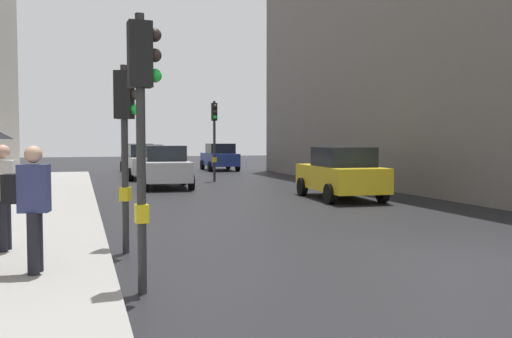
# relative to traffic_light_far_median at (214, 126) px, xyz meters

# --- Properties ---
(ground_plane) EXTENTS (120.00, 120.00, 0.00)m
(ground_plane) POSITION_rel_traffic_light_far_median_xyz_m (-0.18, -18.38, -2.66)
(ground_plane) COLOR black
(sidewalk_kerb) EXTENTS (3.26, 40.00, 0.16)m
(sidewalk_kerb) POSITION_rel_traffic_light_far_median_xyz_m (-7.34, -12.38, -2.58)
(sidewalk_kerb) COLOR gray
(sidewalk_kerb) RESTS_ON ground
(building_facade_right) EXTENTS (12.00, 25.86, 12.60)m
(building_facade_right) POSITION_rel_traffic_light_far_median_xyz_m (11.36, -4.90, 3.63)
(building_facade_right) COLOR slate
(building_facade_right) RESTS_ON ground
(traffic_light_far_median) EXTENTS (0.24, 0.43, 3.87)m
(traffic_light_far_median) POSITION_rel_traffic_light_far_median_xyz_m (0.00, 0.00, 0.00)
(traffic_light_far_median) COLOR #2D2D2D
(traffic_light_far_median) RESTS_ON ground
(traffic_light_near_right) EXTENTS (0.45, 0.34, 3.32)m
(traffic_light_near_right) POSITION_rel_traffic_light_far_median_xyz_m (-5.39, -15.97, -0.38)
(traffic_light_near_right) COLOR #2D2D2D
(traffic_light_near_right) RESTS_ON ground
(traffic_light_near_left) EXTENTS (0.44, 0.26, 3.62)m
(traffic_light_near_left) POSITION_rel_traffic_light_far_median_xyz_m (-5.39, -18.67, -0.17)
(traffic_light_near_left) COLOR #2D2D2D
(traffic_light_near_left) RESTS_ON ground
(car_blue_van) EXTENTS (2.12, 4.25, 1.76)m
(car_blue_van) POSITION_rel_traffic_light_far_median_xyz_m (2.60, 9.48, -1.79)
(car_blue_van) COLOR navy
(car_blue_van) RESTS_ON ground
(car_white_compact) EXTENTS (2.12, 4.25, 1.76)m
(car_white_compact) POSITION_rel_traffic_light_far_median_xyz_m (-2.98, 2.99, -1.79)
(car_white_compact) COLOR silver
(car_white_compact) RESTS_ON ground
(car_yellow_taxi) EXTENTS (2.24, 4.31, 1.76)m
(car_yellow_taxi) POSITION_rel_traffic_light_far_median_xyz_m (2.25, -9.00, -1.79)
(car_yellow_taxi) COLOR yellow
(car_yellow_taxi) RESTS_ON ground
(car_silver_hatchback) EXTENTS (2.24, 4.31, 1.76)m
(car_silver_hatchback) POSITION_rel_traffic_light_far_median_xyz_m (-2.73, -2.62, -1.79)
(car_silver_hatchback) COLOR #BCBCC1
(car_silver_hatchback) RESTS_ON ground
(car_red_sedan) EXTENTS (2.07, 4.23, 1.76)m
(car_red_sedan) POSITION_rel_traffic_light_far_median_xyz_m (-2.69, 9.08, -1.79)
(car_red_sedan) COLOR red
(car_red_sedan) RESTS_ON ground
(pedestrian_with_black_backpack) EXTENTS (0.64, 0.40, 1.77)m
(pedestrian_with_black_backpack) POSITION_rel_traffic_light_far_median_xyz_m (-7.44, -15.94, -1.50)
(pedestrian_with_black_backpack) COLOR black
(pedestrian_with_black_backpack) RESTS_ON sidewalk_kerb
(pedestrian_with_grey_backpack) EXTENTS (0.64, 0.39, 1.77)m
(pedestrian_with_grey_backpack) POSITION_rel_traffic_light_far_median_xyz_m (-6.83, -17.78, -1.50)
(pedestrian_with_grey_backpack) COLOR black
(pedestrian_with_grey_backpack) RESTS_ON sidewalk_kerb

